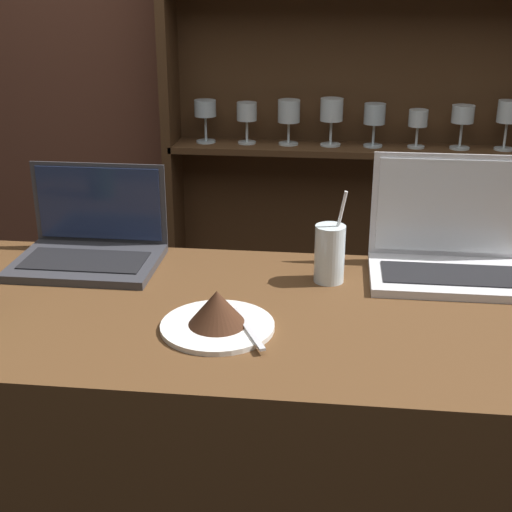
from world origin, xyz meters
The scene contains 7 objects.
bar_counter centered at (0.00, 0.32, 0.48)m, with size 1.72×0.63×0.96m.
back_wall centered at (0.00, 1.42, 1.35)m, with size 7.00×0.06×2.70m.
back_shelf centered at (0.13, 1.34, 1.01)m, with size 1.18×0.18×1.92m.
laptop_near centered at (-0.47, 0.53, 1.00)m, with size 0.32×0.23×0.21m.
laptop_far centered at (0.33, 0.54, 1.02)m, with size 0.34×0.21×0.25m.
cake_plate centered at (-0.13, 0.23, 0.99)m, with size 0.21×0.21×0.08m.
water_glass centered at (0.07, 0.47, 1.02)m, with size 0.06×0.06×0.20m.
Camera 1 is at (0.08, -0.94, 1.57)m, focal length 50.00 mm.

